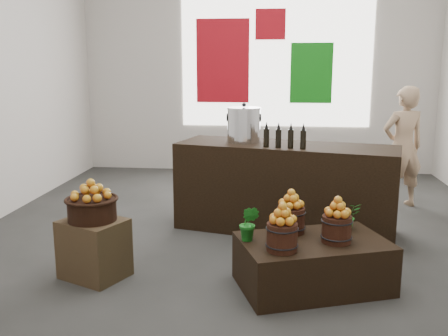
# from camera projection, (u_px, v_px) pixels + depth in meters

# --- Properties ---
(ground) EXTENTS (7.00, 7.00, 0.00)m
(ground) POSITION_uv_depth(u_px,v_px,m) (244.00, 236.00, 5.44)
(ground) COLOR #353533
(ground) RESTS_ON ground
(back_wall) EXTENTS (6.00, 0.04, 4.00)m
(back_wall) POSITION_uv_depth(u_px,v_px,m) (258.00, 55.00, 8.45)
(back_wall) COLOR beige
(back_wall) RESTS_ON ground
(back_opening) EXTENTS (3.20, 0.02, 2.40)m
(back_opening) POSITION_uv_depth(u_px,v_px,m) (276.00, 55.00, 8.40)
(back_opening) COLOR white
(back_opening) RESTS_ON back_wall
(deco_red_left) EXTENTS (0.90, 0.04, 1.40)m
(deco_red_left) POSITION_uv_depth(u_px,v_px,m) (223.00, 61.00, 8.50)
(deco_red_left) COLOR #AB0D18
(deco_red_left) RESTS_ON back_wall
(deco_green_right) EXTENTS (0.70, 0.04, 1.00)m
(deco_green_right) POSITION_uv_depth(u_px,v_px,m) (311.00, 73.00, 8.39)
(deco_green_right) COLOR #127715
(deco_green_right) RESTS_ON back_wall
(deco_red_upper) EXTENTS (0.50, 0.04, 0.50)m
(deco_red_upper) POSITION_uv_depth(u_px,v_px,m) (270.00, 24.00, 8.29)
(deco_red_upper) COLOR #AB0D18
(deco_red_upper) RESTS_ON back_wall
(crate) EXTENTS (0.65, 0.60, 0.52)m
(crate) POSITION_uv_depth(u_px,v_px,m) (94.00, 249.00, 4.36)
(crate) COLOR brown
(crate) RESTS_ON ground
(wicker_basket) EXTENTS (0.42, 0.42, 0.19)m
(wicker_basket) POSITION_uv_depth(u_px,v_px,m) (92.00, 210.00, 4.29)
(wicker_basket) COLOR black
(wicker_basket) RESTS_ON crate
(apples_in_basket) EXTENTS (0.32, 0.32, 0.17)m
(apples_in_basket) POSITION_uv_depth(u_px,v_px,m) (91.00, 189.00, 4.25)
(apples_in_basket) COLOR #A60515
(apples_in_basket) RESTS_ON wicker_basket
(display_table) EXTENTS (1.38, 1.10, 0.42)m
(display_table) POSITION_uv_depth(u_px,v_px,m) (313.00, 263.00, 4.17)
(display_table) COLOR black
(display_table) RESTS_ON ground
(apple_bucket_front_left) EXTENTS (0.24, 0.24, 0.22)m
(apple_bucket_front_left) POSITION_uv_depth(u_px,v_px,m) (282.00, 237.00, 3.87)
(apple_bucket_front_left) COLOR #35160E
(apple_bucket_front_left) RESTS_ON display_table
(apples_in_bucket_front_left) EXTENTS (0.18, 0.18, 0.16)m
(apples_in_bucket_front_left) POSITION_uv_depth(u_px,v_px,m) (283.00, 213.00, 3.83)
(apples_in_bucket_front_left) COLOR #A60515
(apples_in_bucket_front_left) RESTS_ON apple_bucket_front_left
(apple_bucket_front_right) EXTENTS (0.24, 0.24, 0.22)m
(apple_bucket_front_right) POSITION_uv_depth(u_px,v_px,m) (337.00, 229.00, 4.05)
(apple_bucket_front_right) COLOR #35160E
(apple_bucket_front_right) RESTS_ON display_table
(apples_in_bucket_front_right) EXTENTS (0.18, 0.18, 0.16)m
(apples_in_bucket_front_right) POSITION_uv_depth(u_px,v_px,m) (338.00, 207.00, 4.01)
(apples_in_bucket_front_right) COLOR #A60515
(apples_in_bucket_front_right) RESTS_ON apple_bucket_front_right
(apple_bucket_rear) EXTENTS (0.24, 0.24, 0.22)m
(apple_bucket_rear) POSITION_uv_depth(u_px,v_px,m) (291.00, 220.00, 4.29)
(apple_bucket_rear) COLOR #35160E
(apple_bucket_rear) RESTS_ON display_table
(apples_in_bucket_rear) EXTENTS (0.18, 0.18, 0.16)m
(apples_in_bucket_rear) POSITION_uv_depth(u_px,v_px,m) (291.00, 199.00, 4.25)
(apples_in_bucket_rear) COLOR #A60515
(apples_in_bucket_rear) RESTS_ON apple_bucket_rear
(herb_garnish_right) EXTENTS (0.27, 0.25, 0.24)m
(herb_garnish_right) POSITION_uv_depth(u_px,v_px,m) (347.00, 216.00, 4.39)
(herb_garnish_right) COLOR #166A1B
(herb_garnish_right) RESTS_ON display_table
(herb_garnish_left) EXTENTS (0.20, 0.18, 0.30)m
(herb_garnish_left) POSITION_uv_depth(u_px,v_px,m) (249.00, 223.00, 4.08)
(herb_garnish_left) COLOR #166A1B
(herb_garnish_left) RESTS_ON display_table
(counter) EXTENTS (2.51, 1.32, 0.98)m
(counter) POSITION_uv_depth(u_px,v_px,m) (285.00, 188.00, 5.56)
(counter) COLOR black
(counter) RESTS_ON ground
(stock_pot_left) EXTENTS (0.37, 0.37, 0.37)m
(stock_pot_left) POSITION_uv_depth(u_px,v_px,m) (244.00, 126.00, 5.59)
(stock_pot_left) COLOR silver
(stock_pot_left) RESTS_ON counter
(oil_cruets) EXTENTS (0.35, 0.15, 0.27)m
(oil_cruets) POSITION_uv_depth(u_px,v_px,m) (282.00, 135.00, 5.21)
(oil_cruets) COLOR black
(oil_cruets) RESTS_ON counter
(shopper) EXTENTS (0.66, 0.53, 1.58)m
(shopper) POSITION_uv_depth(u_px,v_px,m) (403.00, 147.00, 6.47)
(shopper) COLOR tan
(shopper) RESTS_ON ground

